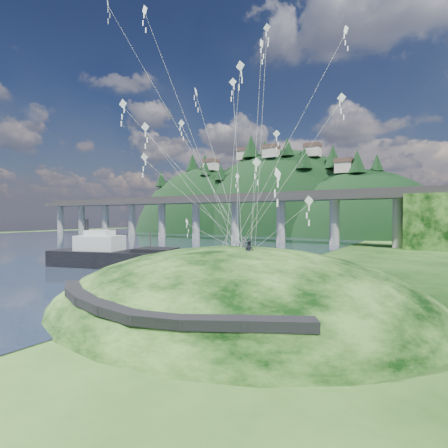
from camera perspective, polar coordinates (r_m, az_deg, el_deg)
The scene contains 10 objects.
ground at distance 35.83m, azimuth -10.80°, elevation -11.38°, with size 320.00×320.00×0.00m, color black.
water at distance 111.06m, azimuth -27.72°, elevation -2.89°, with size 240.00×240.00×0.00m, color #32415C.
grass_hill at distance 33.14m, azimuth 2.25°, elevation -15.08°, with size 36.00×32.00×13.00m.
footpath at distance 23.49m, azimuth -13.76°, elevation -12.95°, with size 22.29×5.84×0.83m.
bridge at distance 108.07m, azimuth 4.40°, elevation 2.29°, with size 160.00×11.00×15.00m.
far_ridge at distance 163.11m, azimuth 7.60°, elevation -4.07°, with size 153.00×70.00×94.50m.
work_barge at distance 56.75m, azimuth -17.51°, elevation -4.82°, with size 21.82×11.81×7.37m.
wooden_dock at distance 40.70m, azimuth -10.79°, elevation -9.14°, with size 15.71×6.06×1.11m.
kite_flyers at distance 30.51m, azimuth 3.80°, elevation -2.46°, with size 2.65×2.97×1.90m.
kite_swarm at distance 33.79m, azimuth -0.47°, elevation 17.73°, with size 19.97×14.41×21.35m.
Camera 1 is at (23.83, -25.57, 7.86)m, focal length 28.00 mm.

